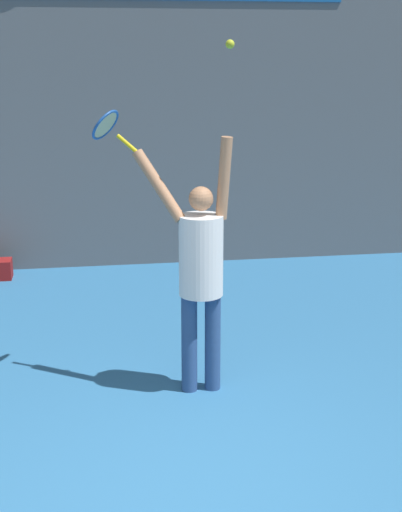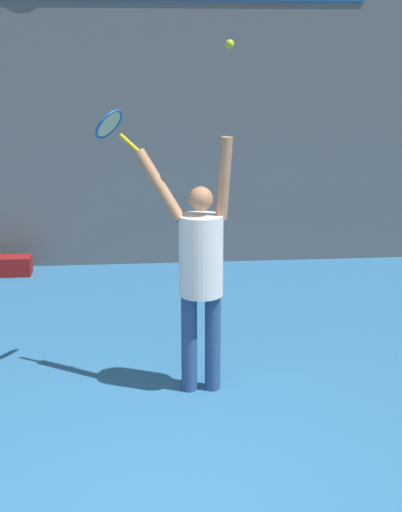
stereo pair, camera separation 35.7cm
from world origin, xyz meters
name	(u,v)px [view 1 (the left image)]	position (x,y,z in m)	size (l,w,h in m)	color
back_wall	(118,71)	(0.00, 5.69, 2.50)	(18.00, 0.10, 5.00)	slate
tennis_player	(200,266)	(0.44, 1.88, 1.06)	(0.78, 0.49, 2.09)	#2D4C7F
tennis_racket	(107,127)	(-0.24, 2.27, 2.14)	(0.41, 0.35, 0.34)	yellow
tennis_ball	(230,44)	(0.65, 1.80, 2.76)	(0.07, 0.07, 0.07)	#CCDB2D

